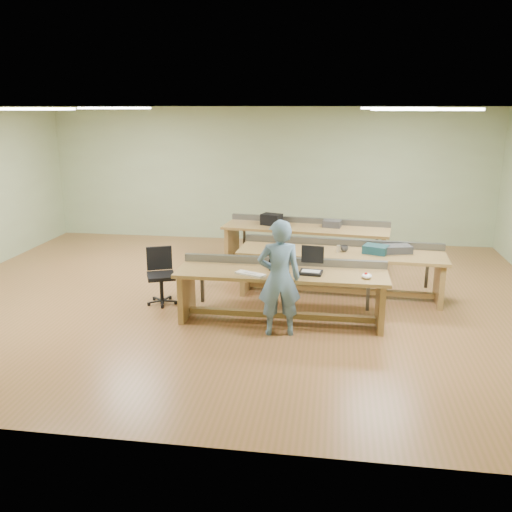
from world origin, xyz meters
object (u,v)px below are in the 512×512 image
mug (344,249)px  parts_bin_teal (376,249)px  person (279,278)px  drinks_can (338,249)px  workbench_front (281,284)px  laptop_base (311,273)px  camera_bag (279,265)px  task_chair (161,283)px  workbench_mid (341,262)px  workbench_back (306,236)px  parts_bin_grey (397,249)px

mug → parts_bin_teal: bearing=-4.9°
person → drinks_can: 1.82m
parts_bin_teal → mug: size_ratio=3.04×
workbench_front → laptop_base: (0.42, -0.08, 0.21)m
laptop_base → parts_bin_teal: parts_bin_teal is taller
camera_bag → task_chair: (-1.90, 0.44, -0.51)m
workbench_mid → drinks_can: bearing=-113.5°
camera_bag → task_chair: camera_bag is taller
workbench_mid → camera_bag: camera_bag is taller
mug → workbench_front: bearing=-126.5°
laptop_base → mug: bearing=75.7°
camera_bag → drinks_can: size_ratio=2.21×
task_chair → drinks_can: (2.74, 0.70, 0.48)m
mug → workbench_mid: bearing=146.8°
camera_bag → workbench_mid: bearing=77.8°
workbench_back → mug: (0.72, -1.77, 0.23)m
camera_bag → parts_bin_teal: camera_bag is taller
person → parts_bin_teal: bearing=-140.4°
workbench_front → drinks_can: size_ratio=26.92×
workbench_front → task_chair: (-1.94, 0.45, -0.24)m
mug → laptop_base: bearing=-110.3°
camera_bag → mug: (0.93, 1.19, -0.04)m
camera_bag → drinks_can: 1.41m
parts_bin_grey → workbench_mid: bearing=-178.6°
workbench_mid → person: (-0.82, -1.73, 0.23)m
parts_bin_grey → mug: size_ratio=3.52×
workbench_mid → camera_bag: size_ratio=13.63×
person → drinks_can: bearing=-126.2°
camera_bag → mug: camera_bag is taller
workbench_front → camera_bag: size_ratio=12.18×
task_chair → drinks_can: task_chair is taller
parts_bin_teal → mug: 0.49m
mug → parts_bin_grey: bearing=3.8°
camera_bag → drinks_can: camera_bag is taller
laptop_base → mug: (0.48, 1.28, 0.03)m
workbench_back → mug: size_ratio=26.86×
parts_bin_grey → workbench_front: bearing=-143.8°
workbench_back → person: (-0.16, -3.46, 0.23)m
camera_bag → workbench_front: bearing=-1.3°
drinks_can → parts_bin_teal: bearing=0.9°
drinks_can → mug: bearing=28.0°
workbench_front → laptop_base: bearing=-10.3°
person → workbench_back: bearing=-103.4°
task_chair → mug: size_ratio=7.22×
workbench_back → parts_bin_teal: parts_bin_teal is taller
parts_bin_teal → mug: (-0.49, 0.04, -0.02)m
workbench_mid → parts_bin_teal: 0.60m
parts_bin_teal → camera_bag: bearing=-141.1°
laptop_base → parts_bin_teal: 1.58m
laptop_base → camera_bag: camera_bag is taller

